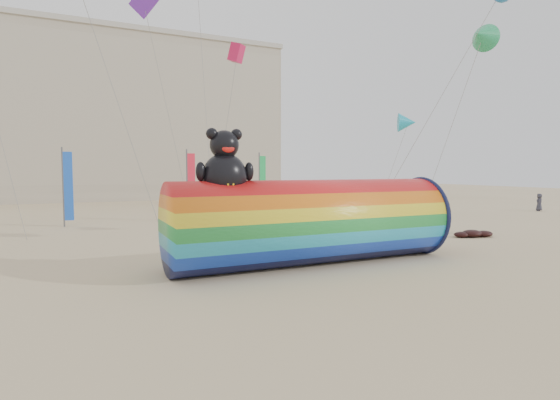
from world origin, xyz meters
name	(u,v)px	position (x,y,z in m)	size (l,w,h in m)	color
ground	(285,261)	(0.00, 0.00, 0.00)	(160.00, 160.00, 0.00)	#CCB58C
hotel_building	(34,116)	(-12.00, 45.95, 10.31)	(60.40, 15.40, 20.60)	#B7AD99
windsock_assembly	(312,220)	(0.84, -0.76, 1.75)	(11.47, 3.49, 5.29)	red
kite_handler	(446,219)	(12.08, 3.12, 0.81)	(0.59, 0.39, 1.62)	#57595E
fabric_bundle	(474,234)	(12.39, 1.39, 0.17)	(2.62, 1.35, 0.41)	black
festival_banners	(182,184)	(-0.44, 16.77, 2.64)	(15.71, 3.52, 5.20)	#59595E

